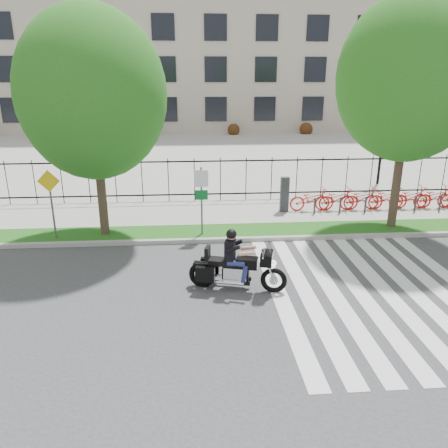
{
  "coord_description": "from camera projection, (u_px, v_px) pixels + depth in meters",
  "views": [
    {
      "loc": [
        -0.13,
        -10.59,
        5.7
      ],
      "look_at": [
        0.9,
        3.0,
        1.06
      ],
      "focal_mm": 35.0,
      "sensor_mm": 36.0,
      "label": 1
    }
  ],
  "objects": [
    {
      "name": "grass_verge",
      "position": [
        196.0,
        233.0,
        16.49
      ],
      "size": [
        60.0,
        1.5,
        0.15
      ],
      "primitive_type": "cube",
      "color": "#1A5816",
      "rests_on": "ground"
    },
    {
      "name": "office_building",
      "position": [
        189.0,
        37.0,
        51.04
      ],
      "size": [
        60.0,
        21.9,
        20.15
      ],
      "color": "#AF9F8D",
      "rests_on": "ground"
    },
    {
      "name": "ground",
      "position": [
        199.0,
        297.0,
        11.84
      ],
      "size": [
        120.0,
        120.0,
        0.0
      ],
      "primitive_type": "plane",
      "color": "#38383A",
      "rests_on": "ground"
    },
    {
      "name": "curb",
      "position": [
        197.0,
        241.0,
        15.69
      ],
      "size": [
        60.0,
        0.2,
        0.15
      ],
      "primitive_type": "cube",
      "color": "#999790",
      "rests_on": "ground"
    },
    {
      "name": "street_tree_2",
      "position": [
        410.0,
        78.0,
        15.25
      ],
      "size": [
        5.1,
        5.1,
        8.42
      ],
      "color": "#32271B",
      "rests_on": "grass_verge"
    },
    {
      "name": "plaza",
      "position": [
        193.0,
        149.0,
        35.43
      ],
      "size": [
        80.0,
        34.0,
        0.1
      ],
      "primitive_type": "cube",
      "color": "#A5A49B",
      "rests_on": "ground"
    },
    {
      "name": "sign_pole_regulatory",
      "position": [
        201.0,
        192.0,
        15.62
      ],
      "size": [
        0.5,
        0.09,
        2.5
      ],
      "color": "#59595B",
      "rests_on": "grass_verge"
    },
    {
      "name": "motorcycle_rider",
      "position": [
        237.0,
        266.0,
        12.07
      ],
      "size": [
        2.72,
        1.2,
        2.14
      ],
      "color": "black",
      "rests_on": "ground"
    },
    {
      "name": "sidewalk",
      "position": [
        195.0,
        213.0,
        18.85
      ],
      "size": [
        60.0,
        3.5,
        0.15
      ],
      "primitive_type": "cube",
      "color": "#A5A49B",
      "rests_on": "ground"
    },
    {
      "name": "iron_fence",
      "position": [
        194.0,
        180.0,
        20.16
      ],
      "size": [
        30.0,
        0.06,
        2.0
      ],
      "primitive_type": null,
      "color": "black",
      "rests_on": "sidewalk"
    },
    {
      "name": "sign_pole_warning",
      "position": [
        50.0,
        195.0,
        15.25
      ],
      "size": [
        0.78,
        0.09,
        2.49
      ],
      "color": "#59595B",
      "rests_on": "grass_verge"
    },
    {
      "name": "crosswalk_stripes",
      "position": [
        372.0,
        291.0,
        12.19
      ],
      "size": [
        5.7,
        8.0,
        0.01
      ],
      "primitive_type": null,
      "color": "silver",
      "rests_on": "ground"
    },
    {
      "name": "street_tree_1",
      "position": [
        92.0,
        94.0,
        14.63
      ],
      "size": [
        4.99,
        4.99,
        7.83
      ],
      "color": "#32271B",
      "rests_on": "grass_verge"
    },
    {
      "name": "lamp_post_right",
      "position": [
        384.0,
        126.0,
        22.85
      ],
      "size": [
        1.06,
        0.7,
        4.25
      ],
      "color": "black",
      "rests_on": "ground"
    },
    {
      "name": "bike_share_station",
      "position": [
        385.0,
        198.0,
        19.02
      ],
      "size": [
        8.93,
        0.87,
        1.5
      ],
      "color": "#2D2D33",
      "rests_on": "sidewalk"
    }
  ]
}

